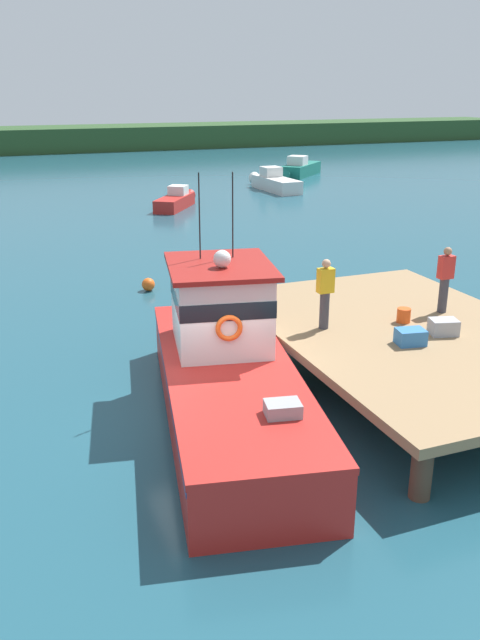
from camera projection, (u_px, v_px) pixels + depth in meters
name	position (u px, v px, depth m)	size (l,w,h in m)	color
ground_plane	(213.00, 413.00, 13.86)	(200.00, 200.00, 0.00)	#1E4C5B
dock	(411.00, 335.00, 15.15)	(6.00, 9.00, 1.20)	#4C3D2D
main_fishing_boat	(226.00, 365.00, 13.71)	(4.07, 9.97, 4.80)	red
crate_single_by_cleat	(444.00, 327.00, 14.79)	(0.60, 0.44, 0.35)	#9E9EA3
crate_stack_mid_dock	(411.00, 337.00, 14.22)	(0.60, 0.44, 0.34)	#3370B2
bait_bucket	(404.00, 315.00, 15.55)	(0.32, 0.32, 0.34)	#E04C19
deckhand_by_the_boat	(445.00, 278.00, 16.03)	(0.36, 0.22, 1.63)	#383842
deckhand_further_back	(325.00, 292.00, 14.93)	(0.36, 0.22, 1.63)	#383842
moored_boat_near_channel	(299.00, 169.00, 49.81)	(5.21, 5.11, 1.55)	#196B5B
moored_boat_outer_mooring	(274.00, 182.00, 43.29)	(1.65, 5.76, 1.45)	silver
moored_boat_off_the_point	(177.00, 200.00, 37.01)	(3.44, 4.36, 1.19)	red
mooring_buoy_outer	(148.00, 284.00, 22.03)	(0.44, 0.44, 0.44)	#EA5B19
far_shoreline	(15.00, 140.00, 67.88)	(120.00, 8.00, 2.40)	#284723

